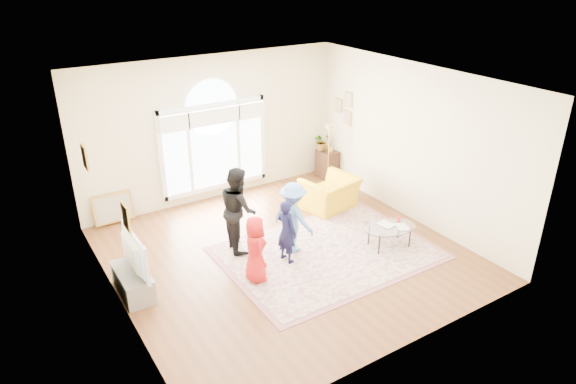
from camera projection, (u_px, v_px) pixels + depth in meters
ground at (286, 254)px, 9.52m from camera, size 6.00×6.00×0.00m
room_shell at (216, 133)px, 11.04m from camera, size 6.00×6.00×6.00m
area_rug at (328, 253)px, 9.53m from camera, size 3.60×2.60×0.02m
rug_border at (328, 253)px, 9.53m from camera, size 3.80×2.80×0.01m
tv_console at (133, 282)px, 8.33m from camera, size 0.45×1.00×0.42m
television at (129, 253)px, 8.10m from camera, size 0.18×1.15×0.66m
coffee_table at (390, 228)px, 9.59m from camera, size 1.14×0.85×0.54m
armchair at (330, 194)px, 11.09m from camera, size 1.24×1.13×0.71m
side_cabinet at (327, 164)px, 12.64m from camera, size 0.40×0.50×0.70m
floor_lamp at (329, 134)px, 11.83m from camera, size 0.28×0.28×1.51m
plant_pedestal at (321, 163)px, 12.72m from camera, size 0.20×0.20×0.70m
potted_plant at (322, 141)px, 12.49m from camera, size 0.41×0.36×0.44m
leaning_picture at (115, 223)px, 10.61m from camera, size 0.80×0.14×0.62m
child_red at (255, 249)px, 8.50m from camera, size 0.46×0.62×1.17m
child_navy at (287, 231)px, 9.04m from camera, size 0.36×0.48×1.19m
child_black at (238, 209)px, 9.37m from camera, size 0.75×0.88×1.61m
child_blue at (293, 217)px, 9.35m from camera, size 0.74×0.98×1.35m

